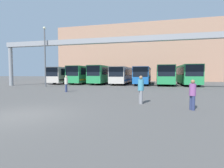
{
  "coord_description": "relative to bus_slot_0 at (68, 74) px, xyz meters",
  "views": [
    {
      "loc": [
        5.91,
        -6.66,
        1.92
      ],
      "look_at": [
        -0.62,
        19.43,
        0.3
      ],
      "focal_mm": 28.0,
      "sensor_mm": 36.0,
      "label": 1
    }
  ],
  "objects": [
    {
      "name": "bus_slot_1",
      "position": [
        3.7,
        -0.22,
        0.1
      ],
      "size": [
        2.49,
        10.92,
        3.23
      ],
      "color": "#268C4C",
      "rests_on": "ground"
    },
    {
      "name": "building_backdrop",
      "position": [
        11.09,
        19.01,
        5.65
      ],
      "size": [
        42.08,
        12.0,
        14.81
      ],
      "color": "tan",
      "rests_on": "ground"
    },
    {
      "name": "bus_slot_5",
      "position": [
        18.49,
        0.34,
        0.1
      ],
      "size": [
        2.61,
        12.04,
        3.22
      ],
      "color": "#268C4C",
      "rests_on": "ground"
    },
    {
      "name": "bus_slot_6",
      "position": [
        22.18,
        -0.41,
        0.12
      ],
      "size": [
        2.59,
        10.55,
        3.26
      ],
      "color": "#268C4C",
      "rests_on": "ground"
    },
    {
      "name": "pedestrian_mid_left",
      "position": [
        18.89,
        -21.92,
        -0.91
      ],
      "size": [
        0.33,
        0.33,
        1.6
      ],
      "rotation": [
        0.0,
        0.0,
        5.21
      ],
      "color": "navy",
      "rests_on": "ground"
    },
    {
      "name": "bus_slot_0",
      "position": [
        0.0,
        0.0,
        0.0
      ],
      "size": [
        2.52,
        11.36,
        3.05
      ],
      "color": "beige",
      "rests_on": "ground"
    },
    {
      "name": "overhead_gantry",
      "position": [
        11.09,
        -8.74,
        3.99
      ],
      "size": [
        33.36,
        0.8,
        6.73
      ],
      "color": "gray",
      "rests_on": "ground"
    },
    {
      "name": "bus_slot_4",
      "position": [
        14.79,
        0.48,
        -0.03
      ],
      "size": [
        2.43,
        12.32,
        2.99
      ],
      "color": "#1959A5",
      "rests_on": "ground"
    },
    {
      "name": "bus_slot_2",
      "position": [
        7.39,
        0.49,
        0.12
      ],
      "size": [
        2.43,
        12.33,
        3.27
      ],
      "color": "#268C4C",
      "rests_on": "ground"
    },
    {
      "name": "pedestrian_mid_right",
      "position": [
        16.11,
        -20.68,
        -0.81
      ],
      "size": [
        0.37,
        0.37,
        1.78
      ],
      "rotation": [
        0.0,
        0.0,
        1.96
      ],
      "color": "gray",
      "rests_on": "ground"
    },
    {
      "name": "pedestrian_near_left",
      "position": [
        7.96,
        -15.3,
        -0.85
      ],
      "size": [
        0.36,
        0.36,
        1.71
      ],
      "rotation": [
        0.0,
        0.0,
        4.98
      ],
      "color": "navy",
      "rests_on": "ground"
    },
    {
      "name": "ground_plane",
      "position": [
        11.09,
        -25.09,
        -1.76
      ],
      "size": [
        200.0,
        200.0,
        0.0
      ],
      "primitive_type": "plane",
      "color": "#514F4C"
    },
    {
      "name": "lamp_post",
      "position": [
        1.51,
        -9.58,
        2.9
      ],
      "size": [
        0.36,
        0.36,
        8.59
      ],
      "color": "#595B60",
      "rests_on": "ground"
    },
    {
      "name": "bus_slot_3",
      "position": [
        11.09,
        0.51,
        -0.01
      ],
      "size": [
        2.53,
        12.38,
        3.03
      ],
      "color": "beige",
      "rests_on": "ground"
    }
  ]
}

